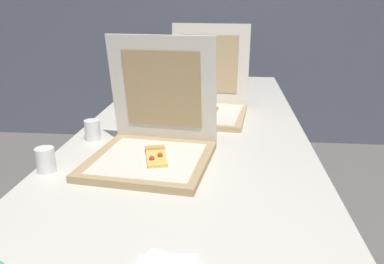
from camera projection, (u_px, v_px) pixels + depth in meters
name	position (u px, v px, depth m)	size (l,w,h in m)	color
table	(191.00, 143.00, 1.50)	(0.87, 2.32, 0.75)	silver
pizza_box_front	(153.00, 143.00, 1.21)	(0.40, 0.41, 0.38)	tan
pizza_box_middle	(204.00, 102.00, 1.69)	(0.40, 0.43, 0.38)	tan
cup_white_near_center	(92.00, 130.00, 1.39)	(0.06, 0.06, 0.07)	white
cup_white_near_left	(46.00, 160.00, 1.13)	(0.06, 0.06, 0.07)	white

